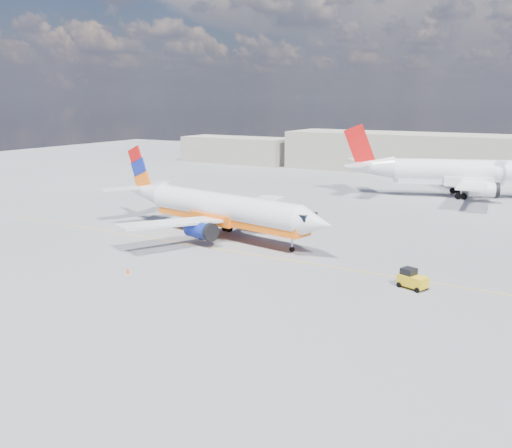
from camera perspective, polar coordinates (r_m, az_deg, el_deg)
The scene contains 8 objects.
ground at distance 54.32m, azimuth -2.51°, elevation -3.69°, with size 240.00×240.00×0.00m, color slate.
taxi_line at distance 56.76m, azimuth -0.86°, elevation -2.96°, with size 70.00×0.15×0.01m, color yellow.
terminal_main at distance 121.51m, azimuth 19.37°, elevation 6.53°, with size 70.00×14.00×8.00m, color #AEA695.
terminal_annex at distance 137.61m, azimuth -1.92°, elevation 7.42°, with size 26.00×10.00×6.00m, color #AEA695.
main_jet at distance 63.34m, azimuth -3.75°, elevation 1.56°, with size 31.22×24.19×9.42m.
second_jet at distance 94.61m, azimuth 20.31°, elevation 4.80°, with size 36.71×27.79×11.20m.
gse_tug at distance 48.09m, azimuth 15.34°, elevation -5.35°, with size 2.55×2.06×1.61m.
traffic_cone at distance 51.30m, azimuth -12.69°, elevation -4.63°, with size 0.42×0.42×0.59m.
Camera 1 is at (28.52, -43.69, 15.12)m, focal length 40.00 mm.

